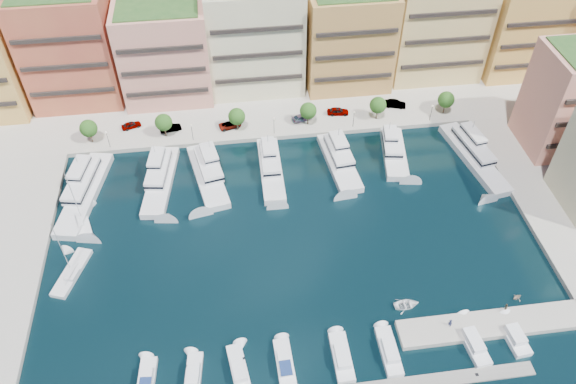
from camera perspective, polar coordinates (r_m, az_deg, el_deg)
The scene contains 47 objects.
ground at distance 104.78m, azimuth 0.56°, elevation -5.10°, with size 400.00×400.00×0.00m, color black.
north_quay at distance 152.00m, azimuth -2.77°, elevation 12.92°, with size 220.00×64.00×2.00m, color #9E998E.
finger_pier at distance 100.10m, azimuth 20.15°, elevation -12.63°, with size 32.00×5.00×2.00m, color #9E998E.
apartment_1 at distance 140.00m, azimuth -21.32°, elevation 13.66°, with size 20.00×16.50×26.80m.
apartment_2 at distance 135.67m, azimuth -12.44°, elevation 13.73°, with size 20.00×15.50×22.80m.
apartment_3 at distance 136.26m, azimuth -3.42°, elevation 15.58°, with size 22.00×16.50×25.80m.
apartment_4 at distance 138.07m, azimuth 6.14°, elevation 15.35°, with size 20.00×15.50×23.80m.
apartment_5 at distance 145.37m, azimuth 14.87°, elevation 16.40°, with size 22.00×16.50×26.80m.
apartment_6 at distance 153.94m, azimuth 22.92°, elevation 15.17°, with size 20.00×15.50×22.80m.
tree_0 at distance 129.02m, azimuth -19.61°, elevation 6.11°, with size 3.80×3.80×5.65m.
tree_1 at distance 126.25m, azimuth -12.53°, elevation 6.92°, with size 3.80×3.80×5.65m.
tree_2 at distance 125.47m, azimuth -5.23°, elevation 7.65°, with size 3.80×3.80×5.65m.
tree_3 at distance 126.73m, azimuth 2.07°, elevation 8.25°, with size 3.80×3.80×5.65m.
tree_4 at distance 129.96m, azimuth 9.13°, elevation 8.71°, with size 3.80×3.80×5.65m.
tree_5 at distance 135.02m, azimuth 15.77°, elevation 9.02°, with size 3.80×3.80×5.65m.
lamppost_0 at distance 126.90m, azimuth -17.88°, elevation 5.35°, with size 0.30×0.30×4.20m.
lamppost_1 at distance 124.45m, azimuth -9.75°, elevation 6.23°, with size 0.30×0.30×4.20m.
lamppost_2 at distance 124.58m, azimuth -1.44°, elevation 7.00°, with size 0.30×0.30×4.20m.
lamppost_3 at distance 127.29m, azimuth 6.71°, elevation 7.61°, with size 0.30×0.30×4.20m.
lamppost_4 at distance 132.40m, azimuth 14.39°, elevation 8.05°, with size 0.30×0.30×4.20m.
yacht_0 at distance 119.85m, azimuth -19.95°, elevation 0.29°, with size 9.43×23.86×7.30m.
yacht_1 at distance 118.12m, azimuth -12.81°, elevation 1.42°, with size 7.52×20.61×7.30m.
yacht_2 at distance 117.49m, azimuth -8.18°, elevation 2.03°, with size 8.56×20.03×7.30m.
yacht_3 at distance 117.73m, azimuth -1.79°, elevation 2.66°, with size 4.69×19.24×7.30m.
yacht_4 at distance 119.92m, azimuth 5.19°, elevation 3.33°, with size 6.71×18.77×7.30m.
yacht_5 at distance 123.59m, azimuth 10.68°, elevation 4.19°, with size 7.05×16.44×7.30m.
yacht_6 at distance 126.96m, azimuth 18.25°, elevation 3.71°, with size 8.21×23.62×7.30m.
cruiser_1 at distance 91.45m, azimuth -14.20°, elevation -18.15°, with size 3.15×7.74×2.66m.
cruiser_2 at distance 90.52m, azimuth -9.58°, elevation -17.91°, with size 3.22×7.62×2.55m.
cruiser_3 at distance 90.10m, azimuth -5.00°, elevation -17.57°, with size 3.57×8.72×2.55m.
cruiser_4 at distance 90.20m, azimuth -0.32°, elevation -17.12°, with size 2.79×8.47×2.66m.
cruiser_5 at distance 91.17m, azimuth 5.48°, elevation -16.39°, with size 2.79×8.43×2.55m.
cruiser_6 at distance 92.63m, azimuth 10.23°, elevation -15.67°, with size 2.61×8.50×2.55m.
cruiser_8 at distance 96.68m, azimuth 18.19°, elevation -14.23°, with size 3.52×9.18×2.55m.
cruiser_9 at distance 99.43m, azimuth 21.95°, elevation -13.44°, with size 3.38×7.49×2.55m.
sailboat_1 at distance 106.93m, azimuth -21.10°, elevation -7.71°, with size 6.20×10.95×13.20m.
sailboat_2 at distance 114.76m, azimuth -20.25°, elevation -2.86°, with size 5.08×8.69×13.20m.
tender_0 at distance 97.99m, azimuth 11.95°, elevation -11.13°, with size 3.10×4.34×0.90m, color white.
tender_3 at distance 104.32m, azimuth 22.26°, elevation -9.85°, with size 1.51×1.74×0.92m, color #C1AB94.
car_0 at distance 132.28m, azimuth -15.65°, elevation 6.58°, with size 1.75×4.35×1.48m, color gray.
car_1 at distance 129.30m, azimuth -11.86°, elevation 6.41°, with size 1.67×4.77×1.57m, color gray.
car_2 at distance 128.24m, azimuth -5.89°, elevation 6.82°, with size 2.35×5.10×1.42m, color gray.
car_3 at distance 129.74m, azimuth 1.43°, elevation 7.59°, with size 2.01×4.95×1.44m, color gray.
car_4 at distance 131.89m, azimuth 5.09°, elevation 8.18°, with size 2.01×4.99×1.70m, color gray.
car_5 at distance 136.11m, azimuth 10.83°, elevation 8.79°, with size 1.75×5.02×1.65m, color gray.
person_0 at distance 95.95m, azimuth 16.17°, elevation -12.66°, with size 0.64×0.42×1.75m, color navy.
person_1 at distance 100.49m, azimuth 21.21°, elevation -10.87°, with size 0.85×0.66×1.75m, color #453829.
Camera 1 is at (-9.91, -66.77, 80.14)m, focal length 35.00 mm.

